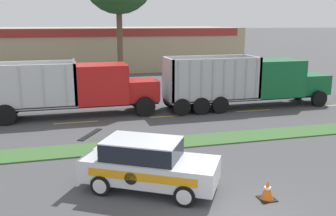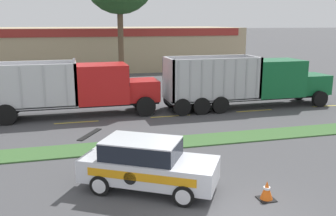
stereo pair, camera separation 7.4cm
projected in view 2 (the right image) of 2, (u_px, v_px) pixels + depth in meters
The scene contains 10 objects.
grass_verge at pixel (174, 142), 17.14m from camera, with size 120.00×1.68×0.06m, color #3D6633.
centre_line_4 at pixel (76, 122), 20.64m from camera, with size 2.40×0.14×0.01m, color yellow.
centre_line_5 at pixel (171, 116), 21.99m from camera, with size 2.40×0.14×0.01m, color yellow.
centre_line_6 at pixel (254, 111), 23.33m from camera, with size 2.40×0.14×0.01m, color yellow.
centre_line_7 at pixel (328, 106), 24.67m from camera, with size 2.40×0.14×0.01m, color yellow.
dump_truck_mid at pixel (75, 90), 21.77m from camera, with size 11.88×2.63×3.46m.
dump_truck_far_right at pixel (261, 82), 24.29m from camera, with size 11.06×2.67×3.31m.
rally_car at pixel (147, 164), 12.24m from camera, with size 4.70×3.78×1.73m.
traffic_cone at pixel (267, 191), 11.62m from camera, with size 0.51×0.51×0.62m.
store_building_backdrop at pixel (60, 49), 43.43m from camera, with size 41.26×12.10×4.76m.
Camera 2 is at (-4.46, -8.60, 5.42)m, focal length 40.00 mm.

